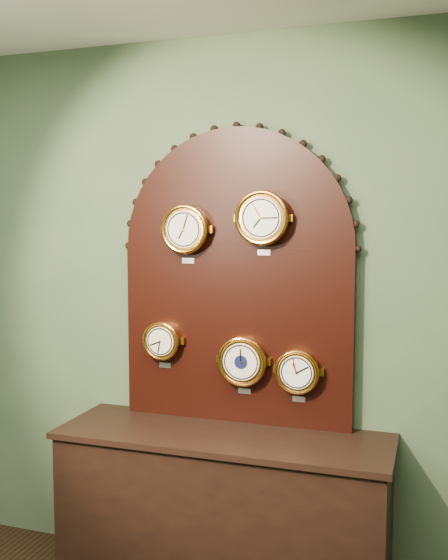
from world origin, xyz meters
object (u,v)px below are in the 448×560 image
(shop_counter, at_px, (223,518))
(hygrometer, at_px, (162,340))
(roman_clock, at_px, (186,229))
(arabic_clock, at_px, (262,218))
(display_board, at_px, (236,268))
(barometer, at_px, (243,361))
(tide_clock, at_px, (298,371))

(shop_counter, xyz_separation_m, hygrometer, (-0.38, 0.15, 0.84))
(roman_clock, bearing_deg, arabic_clock, -0.06)
(arabic_clock, bearing_deg, hygrometer, 179.83)
(shop_counter, distance_m, display_board, 1.25)
(barometer, height_order, tide_clock, barometer)
(shop_counter, bearing_deg, tide_clock, 24.49)
(roman_clock, xyz_separation_m, barometer, (0.31, -0.00, -0.66))
(shop_counter, distance_m, barometer, 0.78)
(hygrometer, bearing_deg, shop_counter, -21.82)
(hygrometer, bearing_deg, tide_clock, -0.04)
(roman_clock, bearing_deg, shop_counter, -31.44)
(shop_counter, relative_size, arabic_clock, 5.01)
(shop_counter, height_order, tide_clock, tide_clock)
(shop_counter, xyz_separation_m, tide_clock, (0.34, 0.15, 0.73))
(roman_clock, xyz_separation_m, arabic_clock, (0.40, -0.00, 0.06))
(shop_counter, distance_m, arabic_clock, 1.49)
(arabic_clock, relative_size, barometer, 1.05)
(arabic_clock, bearing_deg, barometer, 179.86)
(roman_clock, bearing_deg, tide_clock, 0.07)
(barometer, bearing_deg, shop_counter, -109.86)
(roman_clock, relative_size, tide_clock, 1.10)
(shop_counter, relative_size, roman_clock, 5.31)
(arabic_clock, xyz_separation_m, hygrometer, (-0.54, 0.00, -0.64))
(hygrometer, bearing_deg, display_board, 9.74)
(tide_clock, bearing_deg, hygrometer, 179.96)
(hygrometer, height_order, tide_clock, hygrometer)
(display_board, xyz_separation_m, arabic_clock, (0.15, -0.07, 0.25))
(display_board, relative_size, barometer, 5.01)
(hygrometer, distance_m, tide_clock, 0.73)
(roman_clock, height_order, arabic_clock, arabic_clock)
(display_board, relative_size, hygrometer, 5.99)
(arabic_clock, distance_m, hygrometer, 0.83)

